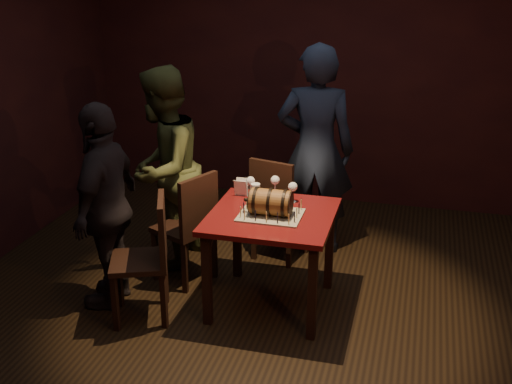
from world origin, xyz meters
TOP-DOWN VIEW (x-y plane):
  - room_shell at (0.00, 0.00)m, footprint 5.04×5.04m
  - pub_table at (0.00, 0.16)m, footprint 0.90×0.90m
  - cake_board at (0.00, 0.12)m, footprint 0.45×0.35m
  - barrel_cake at (0.00, 0.12)m, footprint 0.35×0.21m
  - birthday_candles at (0.00, 0.12)m, footprint 0.40×0.30m
  - wine_glass_left at (-0.24, 0.47)m, footprint 0.07×0.07m
  - wine_glass_mid at (-0.06, 0.53)m, footprint 0.07×0.07m
  - wine_glass_right at (0.10, 0.42)m, footprint 0.07×0.07m
  - pint_of_ale at (-0.17, 0.35)m, footprint 0.07×0.07m
  - menu_card at (-0.32, 0.46)m, footprint 0.10×0.05m
  - chair_back at (-0.14, 0.91)m, footprint 0.49×0.49m
  - chair_left_rear at (-0.71, 0.35)m, footprint 0.53×0.53m
  - chair_left_front at (-0.80, -0.23)m, footprint 0.52×0.52m
  - person_back at (0.13, 1.24)m, footprint 0.71×0.51m
  - person_left_rear at (-1.04, 0.62)m, footprint 0.67×0.84m
  - person_left_front at (-1.19, -0.10)m, footprint 0.43×0.94m

SIDE VIEW (x-z plane):
  - chair_back at x=-0.14m, z-range 0.06..0.99m
  - chair_left_rear at x=-0.71m, z-range 0.06..0.99m
  - chair_left_front at x=-0.80m, z-range 0.06..0.99m
  - pub_table at x=0.00m, z-range 0.27..1.02m
  - cake_board at x=0.00m, z-range 0.75..0.76m
  - person_left_front at x=-1.19m, z-range 0.00..1.57m
  - birthday_candles at x=0.00m, z-range 0.76..0.85m
  - menu_card at x=-0.32m, z-range 0.75..0.88m
  - pint_of_ale at x=-0.17m, z-range 0.75..0.90m
  - person_left_rear at x=-1.04m, z-range 0.00..1.70m
  - barrel_cake at x=0.00m, z-range 0.75..0.96m
  - wine_glass_mid at x=-0.06m, z-range 0.79..0.95m
  - wine_glass_left at x=-0.24m, z-range 0.79..0.95m
  - wine_glass_right at x=0.10m, z-range 0.79..0.95m
  - person_back at x=0.13m, z-range 0.00..1.85m
  - room_shell at x=0.00m, z-range 0.00..2.80m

